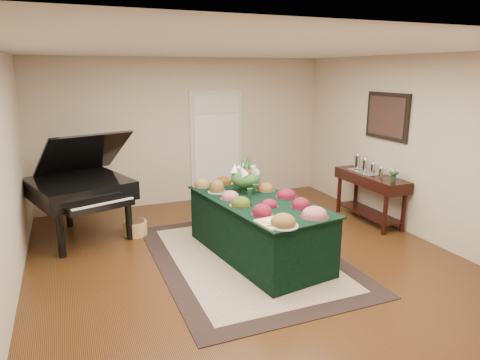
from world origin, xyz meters
name	(u,v)px	position (x,y,z in m)	size (l,w,h in m)	color
ground	(249,262)	(0.00, 0.00, 0.00)	(6.00, 6.00, 0.00)	black
area_rug	(247,257)	(0.02, 0.12, 0.01)	(2.35, 3.29, 0.01)	black
kitchen_doorway	(217,147)	(0.60, 2.97, 1.02)	(1.05, 0.07, 2.10)	beige
buffet_table	(258,228)	(0.19, 0.13, 0.40)	(1.36, 2.34, 0.80)	black
food_platters	(256,196)	(0.18, 0.17, 0.85)	(1.18, 2.39, 0.14)	silver
cutting_board	(274,220)	(-0.01, -0.75, 0.83)	(0.41, 0.41, 0.10)	tan
green_goblets	(252,193)	(0.14, 0.19, 0.89)	(0.22, 0.24, 0.18)	#14331C
floral_centerpiece	(246,175)	(0.19, 0.55, 1.05)	(0.43, 0.43, 0.43)	#14331C
grand_piano	(81,187)	(-1.96, 1.74, 0.79)	(1.64, 1.82, 1.60)	black
wicker_basket	(135,228)	(-1.24, 1.53, 0.11)	(0.35, 0.35, 0.22)	#AB8145
mahogany_sideboard	(371,185)	(2.50, 0.70, 0.63)	(0.45, 1.42, 0.81)	black
tea_service	(367,166)	(2.50, 0.82, 0.92)	(0.34, 0.74, 0.30)	silver
pink_bouquet	(394,173)	(2.49, 0.19, 0.95)	(0.17, 0.17, 0.21)	#14331C
wall_painting	(387,116)	(2.72, 0.70, 1.75)	(0.05, 0.95, 0.75)	black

